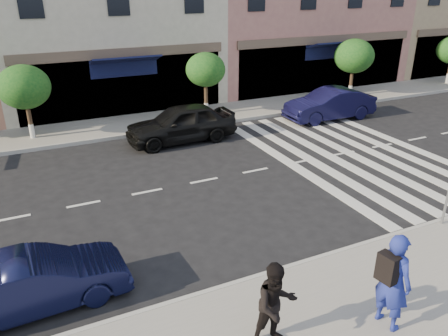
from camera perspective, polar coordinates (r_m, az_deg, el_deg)
ground at (r=11.76m, az=5.11°, el=-9.12°), size 120.00×120.00×0.00m
sidewalk_near at (r=9.37m, az=17.39°, el=-19.56°), size 60.00×4.50×0.15m
sidewalk_far at (r=21.10m, az=-10.08°, el=5.83°), size 60.00×3.00×0.15m
street_tree_wb at (r=19.70m, az=-24.67°, el=9.57°), size 2.10×2.10×3.06m
street_tree_c at (r=21.31m, az=-2.42°, el=12.67°), size 1.90×1.90×3.04m
street_tree_ea at (r=26.12m, az=16.62°, el=13.81°), size 2.20×2.20×3.19m
photographer at (r=8.95m, az=21.22°, el=-13.60°), size 0.58×0.79×2.00m
walker at (r=8.15m, az=6.77°, el=-17.38°), size 0.86×0.69×1.70m
car_near_mid at (r=10.01m, az=-23.33°, el=-13.51°), size 3.76×1.47×1.22m
car_far_mid at (r=18.43m, az=-5.63°, el=5.83°), size 4.65×1.94×1.57m
car_far_right at (r=22.04m, az=13.63°, el=8.09°), size 4.55×1.71×1.48m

